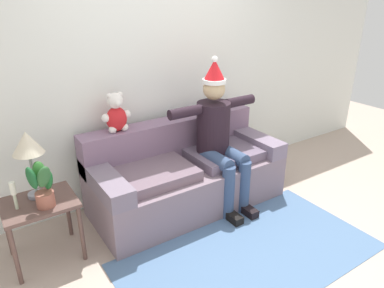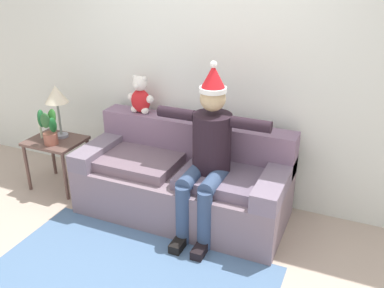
{
  "view_description": "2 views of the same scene",
  "coord_description": "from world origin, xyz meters",
  "px_view_note": "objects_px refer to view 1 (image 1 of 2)",
  "views": [
    {
      "loc": [
        -1.77,
        -1.76,
        2.07
      ],
      "look_at": [
        -0.02,
        0.88,
        0.74
      ],
      "focal_mm": 33.31,
      "sensor_mm": 36.0,
      "label": 1
    },
    {
      "loc": [
        1.47,
        -2.14,
        2.28
      ],
      "look_at": [
        0.13,
        0.93,
        0.78
      ],
      "focal_mm": 38.88,
      "sensor_mm": 36.0,
      "label": 2
    }
  ],
  "objects_px": {
    "person_seated": "(219,133)",
    "potted_plant": "(43,185)",
    "couch": "(185,173)",
    "candle_tall": "(14,192)",
    "side_table": "(40,211)",
    "teddy_bear": "(116,114)",
    "table_lamp": "(28,146)"
  },
  "relations": [
    {
      "from": "person_seated",
      "to": "potted_plant",
      "type": "bearing_deg",
      "value": -178.92
    },
    {
      "from": "couch",
      "to": "candle_tall",
      "type": "xyz_separation_m",
      "value": [
        -1.6,
        -0.11,
        0.36
      ]
    },
    {
      "from": "side_table",
      "to": "person_seated",
      "type": "bearing_deg",
      "value": -2.33
    },
    {
      "from": "teddy_bear",
      "to": "potted_plant",
      "type": "distance_m",
      "value": 0.98
    },
    {
      "from": "couch",
      "to": "side_table",
      "type": "bearing_deg",
      "value": -176.31
    },
    {
      "from": "table_lamp",
      "to": "candle_tall",
      "type": "bearing_deg",
      "value": -146.57
    },
    {
      "from": "couch",
      "to": "person_seated",
      "type": "bearing_deg",
      "value": -28.75
    },
    {
      "from": "person_seated",
      "to": "potted_plant",
      "type": "xyz_separation_m",
      "value": [
        -1.71,
        -0.03,
        -0.04
      ]
    },
    {
      "from": "side_table",
      "to": "candle_tall",
      "type": "height_order",
      "value": "candle_tall"
    },
    {
      "from": "potted_plant",
      "to": "candle_tall",
      "type": "xyz_separation_m",
      "value": [
        -0.2,
        0.08,
        -0.04
      ]
    },
    {
      "from": "couch",
      "to": "candle_tall",
      "type": "bearing_deg",
      "value": -175.96
    },
    {
      "from": "table_lamp",
      "to": "potted_plant",
      "type": "xyz_separation_m",
      "value": [
        0.03,
        -0.2,
        -0.26
      ]
    },
    {
      "from": "potted_plant",
      "to": "candle_tall",
      "type": "relative_size",
      "value": 1.63
    },
    {
      "from": "couch",
      "to": "candle_tall",
      "type": "height_order",
      "value": "couch"
    },
    {
      "from": "table_lamp",
      "to": "potted_plant",
      "type": "height_order",
      "value": "table_lamp"
    },
    {
      "from": "side_table",
      "to": "couch",
      "type": "bearing_deg",
      "value": 3.69
    },
    {
      "from": "couch",
      "to": "candle_tall",
      "type": "distance_m",
      "value": 1.65
    },
    {
      "from": "couch",
      "to": "teddy_bear",
      "type": "bearing_deg",
      "value": 156.4
    },
    {
      "from": "person_seated",
      "to": "teddy_bear",
      "type": "relative_size",
      "value": 4.01
    },
    {
      "from": "potted_plant",
      "to": "side_table",
      "type": "bearing_deg",
      "value": 110.78
    },
    {
      "from": "side_table",
      "to": "teddy_bear",
      "type": "bearing_deg",
      "value": 22.64
    },
    {
      "from": "side_table",
      "to": "potted_plant",
      "type": "bearing_deg",
      "value": -69.22
    },
    {
      "from": "person_seated",
      "to": "couch",
      "type": "bearing_deg",
      "value": 151.25
    },
    {
      "from": "table_lamp",
      "to": "person_seated",
      "type": "bearing_deg",
      "value": -5.38
    },
    {
      "from": "potted_plant",
      "to": "candle_tall",
      "type": "height_order",
      "value": "potted_plant"
    },
    {
      "from": "potted_plant",
      "to": "couch",
      "type": "bearing_deg",
      "value": 7.94
    },
    {
      "from": "couch",
      "to": "potted_plant",
      "type": "bearing_deg",
      "value": -172.06
    },
    {
      "from": "person_seated",
      "to": "table_lamp",
      "type": "relative_size",
      "value": 2.72
    },
    {
      "from": "side_table",
      "to": "table_lamp",
      "type": "relative_size",
      "value": 1.0
    },
    {
      "from": "table_lamp",
      "to": "side_table",
      "type": "bearing_deg",
      "value": -97.6
    },
    {
      "from": "couch",
      "to": "table_lamp",
      "type": "distance_m",
      "value": 1.57
    },
    {
      "from": "teddy_bear",
      "to": "side_table",
      "type": "height_order",
      "value": "teddy_bear"
    }
  ]
}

